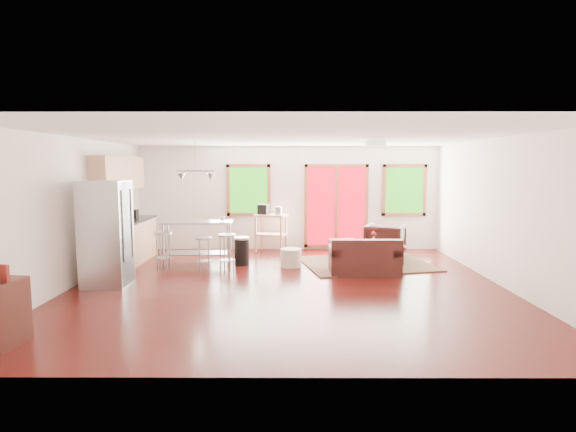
{
  "coord_description": "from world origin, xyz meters",
  "views": [
    {
      "loc": [
        0.03,
        -7.76,
        2.09
      ],
      "look_at": [
        0.0,
        0.3,
        1.2
      ],
      "focal_mm": 28.0,
      "sensor_mm": 36.0,
      "label": 1
    }
  ],
  "objects_px": {
    "rug": "(366,264)",
    "ottoman": "(344,249)",
    "coffee_table": "(381,247)",
    "island": "(197,235)",
    "armchair": "(385,239)",
    "refrigerator": "(107,233)",
    "loveseat": "(364,259)",
    "kitchen_cart": "(270,220)"
  },
  "relations": [
    {
      "from": "rug",
      "to": "ottoman",
      "type": "bearing_deg",
      "value": 118.47
    },
    {
      "from": "coffee_table",
      "to": "island",
      "type": "xyz_separation_m",
      "value": [
        -3.94,
        -0.12,
        0.29
      ]
    },
    {
      "from": "armchair",
      "to": "refrigerator",
      "type": "relative_size",
      "value": 0.46
    },
    {
      "from": "loveseat",
      "to": "coffee_table",
      "type": "xyz_separation_m",
      "value": [
        0.51,
        0.94,
        0.07
      ]
    },
    {
      "from": "refrigerator",
      "to": "kitchen_cart",
      "type": "height_order",
      "value": "refrigerator"
    },
    {
      "from": "coffee_table",
      "to": "armchair",
      "type": "relative_size",
      "value": 1.26
    },
    {
      "from": "island",
      "to": "kitchen_cart",
      "type": "bearing_deg",
      "value": 44.45
    },
    {
      "from": "ottoman",
      "to": "refrigerator",
      "type": "distance_m",
      "value": 5.14
    },
    {
      "from": "rug",
      "to": "kitchen_cart",
      "type": "bearing_deg",
      "value": 146.28
    },
    {
      "from": "coffee_table",
      "to": "ottoman",
      "type": "bearing_deg",
      "value": 138.4
    },
    {
      "from": "loveseat",
      "to": "kitchen_cart",
      "type": "xyz_separation_m",
      "value": [
        -1.94,
        2.27,
        0.51
      ]
    },
    {
      "from": "ottoman",
      "to": "island",
      "type": "xyz_separation_m",
      "value": [
        -3.22,
        -0.76,
        0.44
      ]
    },
    {
      "from": "rug",
      "to": "kitchen_cart",
      "type": "height_order",
      "value": "kitchen_cart"
    },
    {
      "from": "kitchen_cart",
      "to": "loveseat",
      "type": "bearing_deg",
      "value": -49.47
    },
    {
      "from": "loveseat",
      "to": "ottoman",
      "type": "xyz_separation_m",
      "value": [
        -0.21,
        1.58,
        -0.08
      ]
    },
    {
      "from": "coffee_table",
      "to": "armchair",
      "type": "bearing_deg",
      "value": 70.73
    },
    {
      "from": "rug",
      "to": "refrigerator",
      "type": "height_order",
      "value": "refrigerator"
    },
    {
      "from": "loveseat",
      "to": "island",
      "type": "xyz_separation_m",
      "value": [
        -3.43,
        0.82,
        0.36
      ]
    },
    {
      "from": "island",
      "to": "refrigerator",
      "type": "bearing_deg",
      "value": -126.57
    },
    {
      "from": "rug",
      "to": "kitchen_cart",
      "type": "xyz_separation_m",
      "value": [
        -2.13,
        1.42,
        0.78
      ]
    },
    {
      "from": "rug",
      "to": "coffee_table",
      "type": "xyz_separation_m",
      "value": [
        0.33,
        0.09,
        0.34
      ]
    },
    {
      "from": "armchair",
      "to": "kitchen_cart",
      "type": "relative_size",
      "value": 0.73
    },
    {
      "from": "armchair",
      "to": "kitchen_cart",
      "type": "bearing_deg",
      "value": 9.44
    },
    {
      "from": "ottoman",
      "to": "loveseat",
      "type": "bearing_deg",
      "value": -82.52
    },
    {
      "from": "ottoman",
      "to": "kitchen_cart",
      "type": "distance_m",
      "value": 1.96
    },
    {
      "from": "coffee_table",
      "to": "refrigerator",
      "type": "distance_m",
      "value": 5.52
    },
    {
      "from": "rug",
      "to": "island",
      "type": "distance_m",
      "value": 3.67
    },
    {
      "from": "refrigerator",
      "to": "island",
      "type": "xyz_separation_m",
      "value": [
        1.24,
        1.68,
        -0.28
      ]
    },
    {
      "from": "ottoman",
      "to": "kitchen_cart",
      "type": "bearing_deg",
      "value": 158.17
    },
    {
      "from": "armchair",
      "to": "refrigerator",
      "type": "xyz_separation_m",
      "value": [
        -5.42,
        -2.46,
        0.5
      ]
    },
    {
      "from": "coffee_table",
      "to": "kitchen_cart",
      "type": "bearing_deg",
      "value": 151.48
    },
    {
      "from": "island",
      "to": "kitchen_cart",
      "type": "xyz_separation_m",
      "value": [
        1.49,
        1.46,
        0.15
      ]
    },
    {
      "from": "refrigerator",
      "to": "ottoman",
      "type": "bearing_deg",
      "value": 27.53
    },
    {
      "from": "coffee_table",
      "to": "island",
      "type": "bearing_deg",
      "value": -178.22
    },
    {
      "from": "armchair",
      "to": "refrigerator",
      "type": "bearing_deg",
      "value": 47.87
    },
    {
      "from": "armchair",
      "to": "ottoman",
      "type": "relative_size",
      "value": 1.43
    },
    {
      "from": "rug",
      "to": "ottoman",
      "type": "height_order",
      "value": "ottoman"
    },
    {
      "from": "coffee_table",
      "to": "kitchen_cart",
      "type": "height_order",
      "value": "kitchen_cart"
    },
    {
      "from": "ottoman",
      "to": "island",
      "type": "distance_m",
      "value": 3.34
    },
    {
      "from": "island",
      "to": "coffee_table",
      "type": "bearing_deg",
      "value": 1.78
    },
    {
      "from": "coffee_table",
      "to": "ottoman",
      "type": "relative_size",
      "value": 1.8
    },
    {
      "from": "ottoman",
      "to": "island",
      "type": "relative_size",
      "value": 0.4
    }
  ]
}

